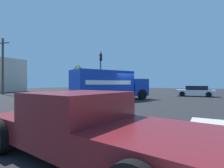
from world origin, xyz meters
The scene contains 10 objects.
ground_plane centered at (0.00, 0.00, 0.00)m, with size 100.00×100.00×0.00m, color black.
sidewalk_corner_far centered at (11.79, 11.79, 0.07)m, with size 10.24×10.24×0.14m, color #B2ADA0.
delivery_truck centered at (-0.76, 0.93, 1.44)m, with size 7.93×5.55×2.75m.
traffic_light_primary centered at (6.78, 6.90, 4.06)m, with size 3.28×2.31×6.00m.
pickup_maroon centered at (-11.81, -5.02, 0.73)m, with size 2.71×5.39×1.38m.
sedan_white centered at (8.82, -5.76, 0.63)m, with size 2.16×4.36×1.31m.
vending_machine_red centered at (11.29, 13.64, 1.07)m, with size 1.17×1.13×1.85m.
vending_machine_blue centered at (14.14, 10.39, 1.07)m, with size 1.06×1.13×1.85m.
palm_tree_far centered at (12.51, 16.22, 3.65)m, with size 2.85×3.12×5.29m.
utility_pole centered at (-0.67, 19.18, 4.26)m, with size 0.72×2.15×8.23m.
Camera 1 is at (-14.72, -7.33, 1.56)m, focal length 27.69 mm.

